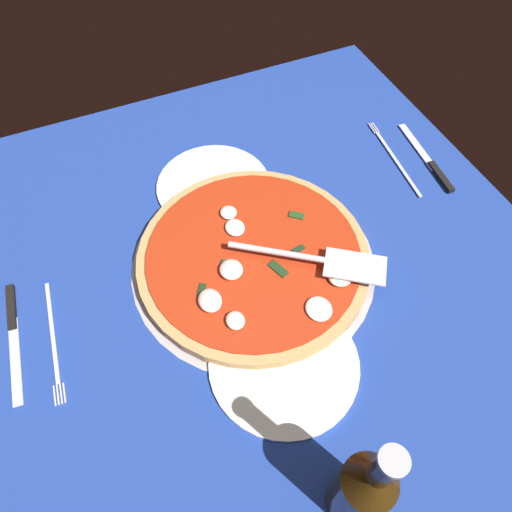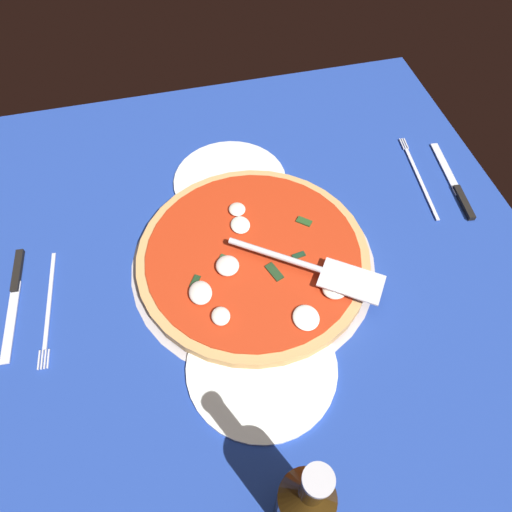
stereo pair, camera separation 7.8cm
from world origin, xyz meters
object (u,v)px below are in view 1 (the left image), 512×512
object	(u,v)px
beer_bottle	(363,489)
place_setting_far	(412,162)
place_setting_near	(33,337)
dinner_plate_left	(213,186)
pizza	(256,257)
dinner_plate_right	(284,364)
pizza_server	(316,259)

from	to	relation	value
beer_bottle	place_setting_far	bearing A→B (deg)	138.57
place_setting_near	beer_bottle	xyz separation A→B (cm)	(38.35, 32.37, 8.92)
dinner_plate_left	pizza	world-z (taller)	pizza
place_setting_near	place_setting_far	xyz separation A→B (cm)	(-8.32, 73.56, -0.00)
dinner_plate_left	dinner_plate_right	xyz separation A→B (cm)	(36.91, -3.05, 0.00)
pizza_server	place_setting_near	size ratio (longest dim) A/B	1.00
dinner_plate_right	place_setting_near	size ratio (longest dim) A/B	0.98
place_setting_near	pizza_server	bearing A→B (deg)	85.34
dinner_plate_left	pizza	xyz separation A→B (cm)	(18.87, 0.46, 1.44)
dinner_plate_right	place_setting_far	distance (cm)	49.27
dinner_plate_right	beer_bottle	xyz separation A→B (cm)	(19.24, -0.26, 8.78)
dinner_plate_left	pizza_server	distance (cm)	26.41
dinner_plate_right	place_setting_near	distance (cm)	37.82
dinner_plate_right	pizza_server	distance (cm)	16.96
dinner_plate_right	pizza_server	size ratio (longest dim) A/B	0.98
dinner_plate_right	place_setting_near	xyz separation A→B (cm)	(-19.11, -32.63, -0.14)
dinner_plate_left	dinner_plate_right	distance (cm)	37.04
dinner_plate_right	beer_bottle	size ratio (longest dim) A/B	0.92
dinner_plate_left	dinner_plate_right	size ratio (longest dim) A/B	0.97
dinner_plate_left	place_setting_near	world-z (taller)	place_setting_near
dinner_plate_right	place_setting_far	bearing A→B (deg)	123.84
place_setting_near	beer_bottle	distance (cm)	50.97
dinner_plate_left	pizza_server	size ratio (longest dim) A/B	0.95
pizza_server	place_setting_far	size ratio (longest dim) A/B	0.98
dinner_plate_left	place_setting_far	distance (cm)	39.04
dinner_plate_right	pizza	bearing A→B (deg)	168.96
pizza	place_setting_near	world-z (taller)	pizza
dinner_plate_left	pizza_server	world-z (taller)	pizza_server
place_setting_far	beer_bottle	xyz separation A→B (cm)	(46.68, -41.19, 8.92)
place_setting_near	beer_bottle	bearing A→B (deg)	44.60
pizza_server	place_setting_far	xyz separation A→B (cm)	(-15.33, 29.79, -4.26)
dinner_plate_right	pizza_server	world-z (taller)	pizza_server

